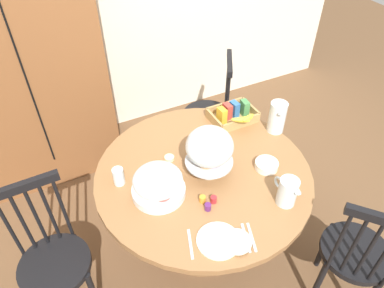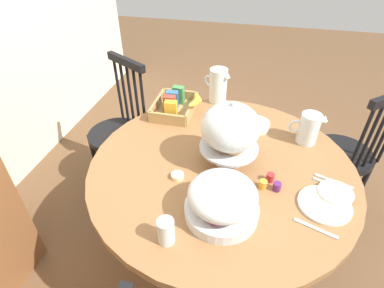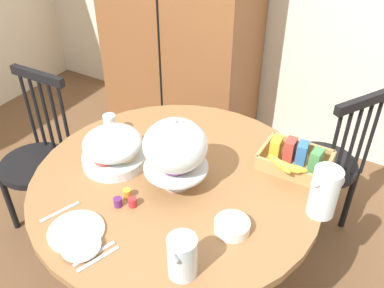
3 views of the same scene
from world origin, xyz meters
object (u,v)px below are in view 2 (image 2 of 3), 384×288
Objects in this scene: windsor_chair_facing_door at (344,156)px; cereal_basket at (176,105)px; orange_juice_pitcher at (218,87)px; windsor_chair_near_window at (120,133)px; fruit_platter_covered at (222,200)px; china_plate_small at (336,192)px; dining_table at (220,192)px; pastry_stand_with_dome at (230,130)px; china_plate_large at (324,205)px; butter_dish at (178,176)px; milk_pitcher at (308,130)px; drinking_glass at (166,231)px; cereal_bowl at (257,125)px.

cereal_basket is at bearing 98.82° from windsor_chair_facing_door.
windsor_chair_near_window is at bearing 99.82° from orange_juice_pitcher.
china_plate_small is (0.22, -0.47, -0.07)m from fruit_platter_covered.
pastry_stand_with_dome is (0.02, -0.02, 0.39)m from dining_table.
china_plate_large is at bearing -126.10° from cereal_basket.
china_plate_small is (-0.71, -0.64, -0.08)m from orange_juice_pitcher.
pastry_stand_with_dome reaches higher than windsor_chair_near_window.
windsor_chair_facing_door is 2.83× the size of pastry_stand_with_dome.
orange_juice_pitcher reaches higher than china_plate_large.
milk_pitcher is at bearing -54.31° from butter_dish.
drinking_glass is at bearing -145.66° from windsor_chair_near_window.
drinking_glass reaches higher than cereal_bowl.
cereal_basket is (0.41, 0.37, -0.15)m from pastry_stand_with_dome.
butter_dish is at bearing 128.45° from windsor_chair_facing_door.
pastry_stand_with_dome is at bearing 3.21° from fruit_platter_covered.
china_plate_small is at bearing -59.22° from drinking_glass.
china_plate_small is 2.50× the size of butter_dish.
windsor_chair_facing_door is at bearing -39.24° from drinking_glass.
drinking_glass is at bearing -171.61° from butter_dish.
pastry_stand_with_dome is (-0.57, 0.71, 0.48)m from windsor_chair_facing_door.
cereal_bowl is at bearing -20.19° from pastry_stand_with_dome.
pastry_stand_with_dome reaches higher than drinking_glass.
china_plate_small is at bearing -35.08° from china_plate_large.
cereal_bowl is at bearing 39.58° from china_plate_small.
cereal_bowl is (-0.07, -0.50, -0.02)m from cereal_basket.
china_plate_small is at bearing -114.19° from windsor_chair_near_window.
drinking_glass is (-0.77, 0.55, -0.02)m from milk_pitcher.
china_plate_large is 0.65m from butter_dish.
butter_dish is at bearing 53.96° from fruit_platter_covered.
cereal_basket is at bearing 59.04° from china_plate_small.
fruit_platter_covered is at bearing 142.34° from windsor_chair_facing_door.
windsor_chair_near_window and windsor_chair_facing_door have the same top height.
milk_pitcher is (-0.33, -0.53, -0.02)m from orange_juice_pitcher.
orange_juice_pitcher is 0.99× the size of china_plate_large.
pastry_stand_with_dome is 0.48m from milk_pitcher.
windsor_chair_near_window is 0.79m from orange_juice_pitcher.
windsor_chair_facing_door is 0.71m from cereal_bowl.
milk_pitcher is (0.29, -0.41, 0.27)m from dining_table.
china_plate_large is at bearing -71.14° from fruit_platter_covered.
pastry_stand_with_dome is at bearing 124.77° from milk_pitcher.
windsor_chair_facing_door is 6.50× the size of china_plate_small.
fruit_platter_covered reaches higher than butter_dish.
china_plate_large is 1.47× the size of china_plate_small.
china_plate_large is (-0.19, -0.44, -0.19)m from pastry_stand_with_dome.
windsor_chair_facing_door reaches higher than china_plate_small.
butter_dish is at bearing 126.73° from dining_table.
orange_juice_pitcher is at bearing 14.05° from pastry_stand_with_dome.
china_plate_large reaches higher than dining_table.
butter_dish reaches higher than dining_table.
windsor_chair_near_window is at bearing 65.81° from china_plate_small.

